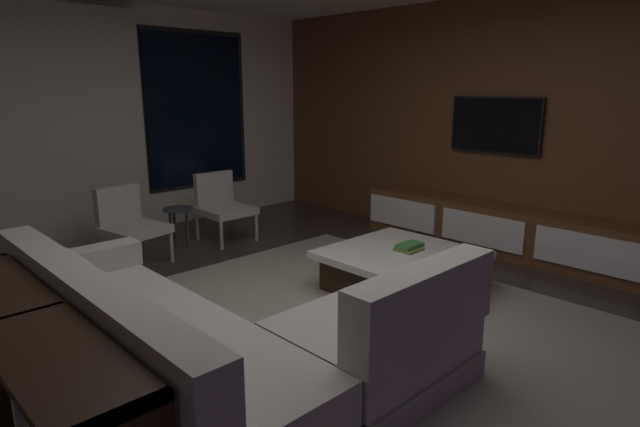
{
  "coord_description": "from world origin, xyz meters",
  "views": [
    {
      "loc": [
        -2.33,
        -2.53,
        1.74
      ],
      "look_at": [
        0.37,
        0.28,
        0.8
      ],
      "focal_mm": 29.29,
      "sensor_mm": 36.0,
      "label": 1
    }
  ],
  "objects_px": {
    "media_console": "(496,230)",
    "mounted_tv": "(495,125)",
    "coffee_table": "(400,271)",
    "sectional_couch": "(212,346)",
    "console_table_behind_couch": "(28,377)",
    "book_stack_on_coffee_table": "(409,247)",
    "side_stool": "(178,215)",
    "accent_chair_near_window": "(222,203)",
    "accent_chair_by_curtain": "(128,221)"
  },
  "relations": [
    {
      "from": "coffee_table",
      "to": "accent_chair_by_curtain",
      "type": "distance_m",
      "value": 2.75
    },
    {
      "from": "media_console",
      "to": "mounted_tv",
      "type": "relative_size",
      "value": 3.01
    },
    {
      "from": "sectional_couch",
      "to": "media_console",
      "type": "xyz_separation_m",
      "value": [
        3.65,
        0.18,
        -0.04
      ]
    },
    {
      "from": "sectional_couch",
      "to": "mounted_tv",
      "type": "xyz_separation_m",
      "value": [
        3.83,
        0.37,
        1.06
      ]
    },
    {
      "from": "coffee_table",
      "to": "media_console",
      "type": "relative_size",
      "value": 0.37
    },
    {
      "from": "accent_chair_near_window",
      "to": "accent_chair_by_curtain",
      "type": "bearing_deg",
      "value": -176.49
    },
    {
      "from": "coffee_table",
      "to": "side_stool",
      "type": "xyz_separation_m",
      "value": [
        -0.76,
        2.48,
        0.19
      ]
    },
    {
      "from": "book_stack_on_coffee_table",
      "to": "side_stool",
      "type": "distance_m",
      "value": 2.63
    },
    {
      "from": "accent_chair_by_curtain",
      "to": "book_stack_on_coffee_table",
      "type": "bearing_deg",
      "value": -58.8
    },
    {
      "from": "coffee_table",
      "to": "mounted_tv",
      "type": "height_order",
      "value": "mounted_tv"
    },
    {
      "from": "media_console",
      "to": "console_table_behind_couch",
      "type": "relative_size",
      "value": 1.48
    },
    {
      "from": "book_stack_on_coffee_table",
      "to": "mounted_tv",
      "type": "distance_m",
      "value": 1.97
    },
    {
      "from": "book_stack_on_coffee_table",
      "to": "accent_chair_near_window",
      "type": "bearing_deg",
      "value": 96.86
    },
    {
      "from": "sectional_couch",
      "to": "console_table_behind_couch",
      "type": "bearing_deg",
      "value": 171.9
    },
    {
      "from": "sectional_couch",
      "to": "accent_chair_by_curtain",
      "type": "distance_m",
      "value": 2.67
    },
    {
      "from": "accent_chair_near_window",
      "to": "console_table_behind_couch",
      "type": "distance_m",
      "value": 3.73
    },
    {
      "from": "book_stack_on_coffee_table",
      "to": "accent_chair_by_curtain",
      "type": "relative_size",
      "value": 0.31
    },
    {
      "from": "coffee_table",
      "to": "accent_chair_by_curtain",
      "type": "bearing_deg",
      "value": 119.84
    },
    {
      "from": "mounted_tv",
      "to": "console_table_behind_couch",
      "type": "distance_m",
      "value": 4.84
    },
    {
      "from": "accent_chair_near_window",
      "to": "side_stool",
      "type": "distance_m",
      "value": 0.55
    },
    {
      "from": "coffee_table",
      "to": "media_console",
      "type": "xyz_separation_m",
      "value": [
        1.61,
        -0.03,
        0.06
      ]
    },
    {
      "from": "sectional_couch",
      "to": "accent_chair_near_window",
      "type": "relative_size",
      "value": 3.21
    },
    {
      "from": "sectional_couch",
      "to": "accent_chair_near_window",
      "type": "height_order",
      "value": "sectional_couch"
    },
    {
      "from": "media_console",
      "to": "side_stool",
      "type": "bearing_deg",
      "value": 133.37
    },
    {
      "from": "coffee_table",
      "to": "mounted_tv",
      "type": "xyz_separation_m",
      "value": [
        1.79,
        0.16,
        1.16
      ]
    },
    {
      "from": "accent_chair_near_window",
      "to": "mounted_tv",
      "type": "bearing_deg",
      "value": -48.69
    },
    {
      "from": "coffee_table",
      "to": "accent_chair_near_window",
      "type": "distance_m",
      "value": 2.46
    },
    {
      "from": "sectional_couch",
      "to": "media_console",
      "type": "height_order",
      "value": "sectional_couch"
    },
    {
      "from": "coffee_table",
      "to": "mounted_tv",
      "type": "distance_m",
      "value": 2.14
    },
    {
      "from": "sectional_couch",
      "to": "media_console",
      "type": "bearing_deg",
      "value": 2.76
    },
    {
      "from": "accent_chair_by_curtain",
      "to": "side_stool",
      "type": "distance_m",
      "value": 0.61
    },
    {
      "from": "sectional_couch",
      "to": "mounted_tv",
      "type": "height_order",
      "value": "mounted_tv"
    },
    {
      "from": "book_stack_on_coffee_table",
      "to": "accent_chair_by_curtain",
      "type": "bearing_deg",
      "value": 121.2
    },
    {
      "from": "sectional_couch",
      "to": "console_table_behind_couch",
      "type": "height_order",
      "value": "sectional_couch"
    },
    {
      "from": "side_stool",
      "to": "mounted_tv",
      "type": "distance_m",
      "value": 3.58
    },
    {
      "from": "console_table_behind_couch",
      "to": "accent_chair_near_window",
      "type": "bearing_deg",
      "value": 42.61
    },
    {
      "from": "side_stool",
      "to": "mounted_tv",
      "type": "bearing_deg",
      "value": -42.17
    },
    {
      "from": "book_stack_on_coffee_table",
      "to": "accent_chair_near_window",
      "type": "height_order",
      "value": "accent_chair_near_window"
    },
    {
      "from": "coffee_table",
      "to": "accent_chair_near_window",
      "type": "xyz_separation_m",
      "value": [
        -0.21,
        2.44,
        0.25
      ]
    },
    {
      "from": "accent_chair_near_window",
      "to": "mounted_tv",
      "type": "xyz_separation_m",
      "value": [
        2.0,
        -2.28,
        0.92
      ]
    },
    {
      "from": "side_stool",
      "to": "media_console",
      "type": "distance_m",
      "value": 3.45
    },
    {
      "from": "book_stack_on_coffee_table",
      "to": "mounted_tv",
      "type": "relative_size",
      "value": 0.24
    },
    {
      "from": "accent_chair_near_window",
      "to": "book_stack_on_coffee_table",
      "type": "bearing_deg",
      "value": -83.14
    },
    {
      "from": "coffee_table",
      "to": "accent_chair_near_window",
      "type": "bearing_deg",
      "value": 94.89
    },
    {
      "from": "book_stack_on_coffee_table",
      "to": "sectional_couch",
      "type": "bearing_deg",
      "value": -174.88
    },
    {
      "from": "sectional_couch",
      "to": "side_stool",
      "type": "distance_m",
      "value": 2.98
    },
    {
      "from": "console_table_behind_couch",
      "to": "side_stool",
      "type": "bearing_deg",
      "value": 49.36
    },
    {
      "from": "book_stack_on_coffee_table",
      "to": "mounted_tv",
      "type": "height_order",
      "value": "mounted_tv"
    },
    {
      "from": "accent_chair_near_window",
      "to": "side_stool",
      "type": "xyz_separation_m",
      "value": [
        -0.55,
        0.03,
        -0.06
      ]
    },
    {
      "from": "accent_chair_near_window",
      "to": "side_stool",
      "type": "bearing_deg",
      "value": 176.59
    }
  ]
}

